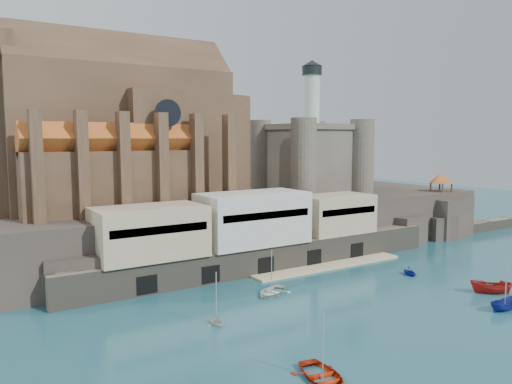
{
  "coord_description": "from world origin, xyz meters",
  "views": [
    {
      "loc": [
        -53.74,
        -45.77,
        21.98
      ],
      "look_at": [
        -3.89,
        32.0,
        11.98
      ],
      "focal_mm": 35.0,
      "sensor_mm": 36.0,
      "label": 1
    }
  ],
  "objects_px": {
    "castle_keep": "(310,155)",
    "boat_2": "(505,310)",
    "pavilion": "(441,179)",
    "boat_0": "(323,380)",
    "church": "(131,137)"
  },
  "relations": [
    {
      "from": "church",
      "to": "boat_0",
      "type": "bearing_deg",
      "value": -91.13
    },
    {
      "from": "castle_keep",
      "to": "pavilion",
      "type": "xyz_separation_m",
      "value": [
        25.92,
        -15.08,
        -5.59
      ]
    },
    {
      "from": "church",
      "to": "pavilion",
      "type": "bearing_deg",
      "value": -13.48
    },
    {
      "from": "pavilion",
      "to": "boat_0",
      "type": "distance_m",
      "value": 78.49
    },
    {
      "from": "pavilion",
      "to": "boat_2",
      "type": "distance_m",
      "value": 52.63
    },
    {
      "from": "castle_keep",
      "to": "boat_0",
      "type": "bearing_deg",
      "value": -127.61
    },
    {
      "from": "pavilion",
      "to": "church",
      "type": "bearing_deg",
      "value": 166.52
    },
    {
      "from": "castle_keep",
      "to": "pavilion",
      "type": "distance_m",
      "value": 30.5
    },
    {
      "from": "castle_keep",
      "to": "church",
      "type": "bearing_deg",
      "value": 178.89
    },
    {
      "from": "castle_keep",
      "to": "boat_2",
      "type": "distance_m",
      "value": 55.85
    },
    {
      "from": "boat_0",
      "to": "boat_2",
      "type": "relative_size",
      "value": 1.33
    },
    {
      "from": "church",
      "to": "boat_0",
      "type": "xyz_separation_m",
      "value": [
        -1.07,
        -54.36,
        -22.13
      ]
    },
    {
      "from": "boat_0",
      "to": "boat_2",
      "type": "xyz_separation_m",
      "value": [
        31.82,
        1.68,
        0.0
      ]
    },
    {
      "from": "castle_keep",
      "to": "boat_0",
      "type": "relative_size",
      "value": 4.46
    },
    {
      "from": "church",
      "to": "boat_2",
      "type": "height_order",
      "value": "church"
    }
  ]
}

